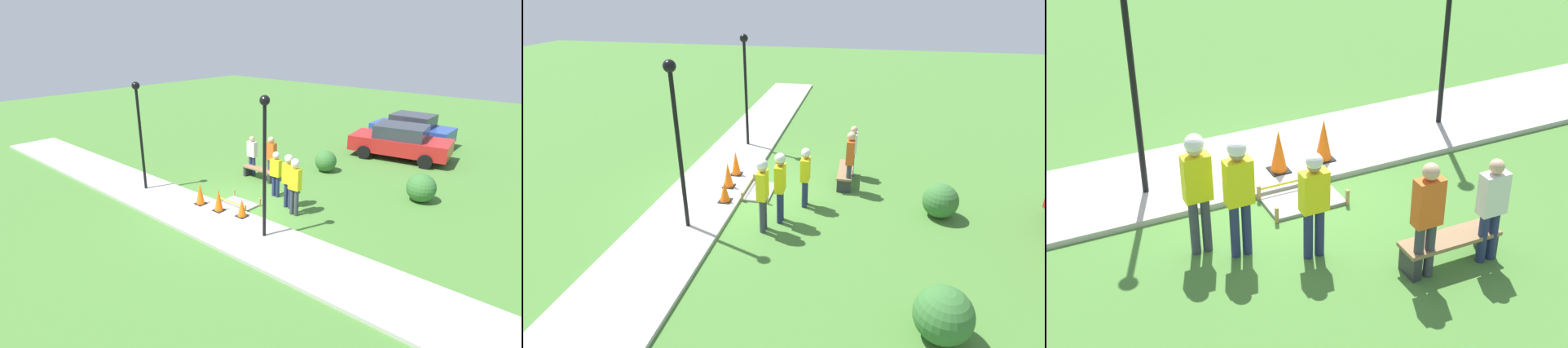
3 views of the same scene
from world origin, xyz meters
The scene contains 13 objects.
ground_plane centered at (0.00, 0.00, 0.00)m, with size 60.00×60.00×0.00m, color #477A33.
sidewalk centered at (0.00, -1.12, 0.05)m, with size 28.00×2.23×0.10m.
wet_concrete_patch centered at (-0.16, 0.42, 0.04)m, with size 1.29×0.78×0.27m.
traffic_cone_near_patch centered at (-1.03, -0.59, 0.48)m, with size 0.34×0.34×0.77m.
traffic_cone_far_patch centered at (-0.16, -0.55, 0.48)m, with size 0.34×0.34×0.76m.
traffic_cone_sidewalk_edge centered at (0.71, -0.36, 0.38)m, with size 0.34×0.34×0.58m.
park_bench centered at (-1.35, 2.81, 0.31)m, with size 1.50×0.44×0.45m.
worker_supervisor centered at (0.31, 1.81, 1.00)m, with size 0.40×0.24×1.70m.
worker_assistant centered at (1.25, 1.33, 1.15)m, with size 0.40×0.27×1.89m.
worker_trainee centered at (1.75, 1.01, 1.17)m, with size 0.40×0.28×1.93m.
bystander_in_orange_shirt centered at (-0.84, 2.93, 1.04)m, with size 0.40×0.24×1.82m.
bystander_in_gray_shirt centered at (-1.89, 2.96, 0.93)m, with size 0.40×0.22×1.65m.
lamppost_near centered at (2.08, -0.85, 2.74)m, with size 0.28×0.28×4.05m.
Camera 3 is at (4.49, 10.39, 6.84)m, focal length 55.00 mm.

